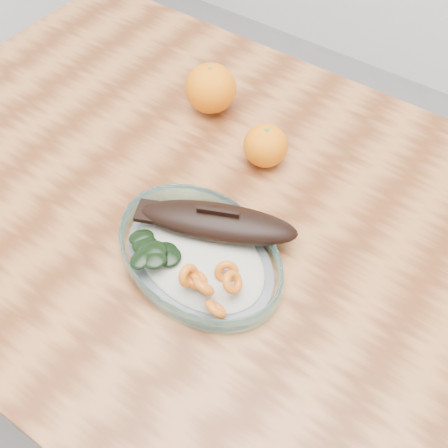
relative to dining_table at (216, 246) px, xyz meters
The scene contains 5 objects.
ground 0.65m from the dining_table, ahead, with size 3.00×3.00×0.00m, color slate.
dining_table is the anchor object (origin of this frame).
plated_meal 0.15m from the dining_table, 66.54° to the right, with size 0.57×0.57×0.08m.
orange_left 0.27m from the dining_table, 127.19° to the left, with size 0.09×0.09×0.09m, color #FF6B05.
orange_right 0.19m from the dining_table, 86.13° to the left, with size 0.07×0.07×0.07m, color #FF6B05.
Camera 1 is at (0.33, -0.44, 1.41)m, focal length 45.00 mm.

